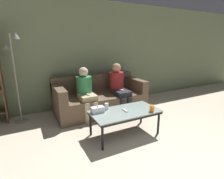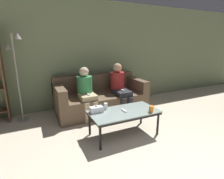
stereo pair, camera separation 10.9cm
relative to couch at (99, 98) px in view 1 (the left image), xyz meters
name	(u,v)px [view 1 (the left image)]	position (x,y,z in m)	size (l,w,h in m)	color
wall_back	(90,55)	(0.00, 0.56, 0.99)	(12.00, 0.06, 2.60)	#707F5B
couch	(99,98)	(0.00, 0.00, 0.00)	(2.08, 0.98, 0.84)	brown
coffee_table	(125,113)	(-0.06, -1.26, 0.10)	(1.20, 0.61, 0.45)	#8C9E99
cup_near_left	(152,109)	(0.34, -1.50, 0.20)	(0.08, 0.08, 0.11)	orange
cup_near_right	(107,106)	(-0.31, -1.05, 0.20)	(0.07, 0.07, 0.11)	silver
tissue_box	(98,110)	(-0.51, -1.11, 0.19)	(0.22, 0.12, 0.13)	white
game_remote	(125,110)	(-0.06, -1.26, 0.15)	(0.04, 0.15, 0.02)	white
standing_lamp	(16,69)	(-1.68, 0.19, 0.78)	(0.31, 0.26, 1.78)	gray
seated_person_left_end	(86,91)	(-0.40, -0.21, 0.28)	(0.33, 0.63, 1.09)	tan
seated_person_mid_left	(119,86)	(0.40, -0.22, 0.30)	(0.33, 0.69, 1.14)	#28282D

